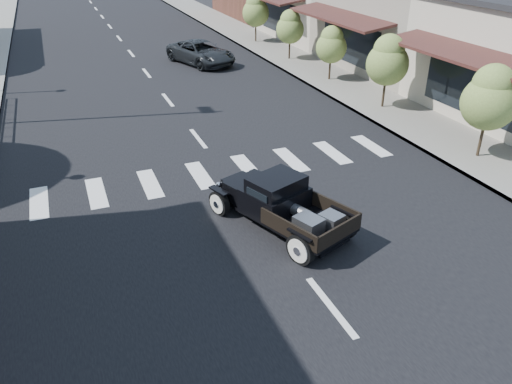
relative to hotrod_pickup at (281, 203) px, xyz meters
name	(u,v)px	position (x,y,z in m)	size (l,w,h in m)	color
ground	(273,234)	(-0.32, -0.26, -0.72)	(120.00, 120.00, 0.00)	black
road	(154,83)	(-0.32, 14.74, -0.71)	(14.00, 80.00, 0.02)	black
road_markings	(179,114)	(-0.32, 9.74, -0.72)	(12.00, 60.00, 0.06)	silver
sidewalk_right	(305,66)	(8.18, 14.74, -0.64)	(3.00, 80.00, 0.15)	gray
storefront_mid	(429,24)	(14.68, 12.74, 1.53)	(10.00, 9.00, 4.50)	gray
storefront_far	(345,3)	(14.68, 21.74, 1.53)	(10.00, 9.00, 4.50)	#BCB39F
small_tree_a	(487,113)	(7.98, 1.44, 0.93)	(1.79, 1.79, 2.99)	olive
small_tree_b	(386,73)	(7.98, 7.02, 0.89)	(1.75, 1.75, 2.92)	olive
small_tree_c	(331,54)	(7.98, 11.67, 0.69)	(1.51, 1.51, 2.52)	olive
small_tree_d	(290,35)	(7.98, 16.43, 0.75)	(1.58, 1.58, 2.63)	olive
small_tree_e	(256,19)	(7.98, 21.69, 0.88)	(1.74, 1.74, 2.91)	olive
hotrod_pickup	(281,203)	(0.00, 0.00, 0.00)	(1.94, 4.15, 1.44)	black
second_car	(201,53)	(3.00, 17.61, -0.08)	(2.11, 4.58, 1.27)	black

